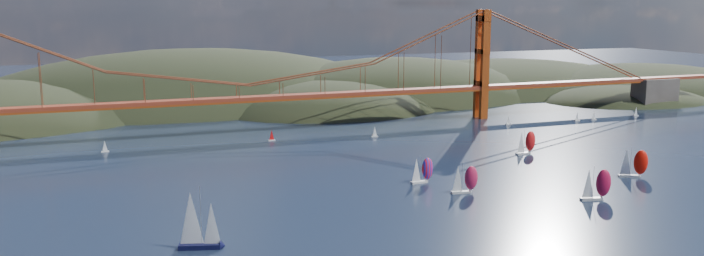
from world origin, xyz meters
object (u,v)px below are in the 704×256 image
object	(u,v)px
racer_1	(596,184)
racer_2	(633,163)
sloop_navy	(197,221)
racer_3	(526,142)
racer_rwb	(422,170)
racer_0	(464,179)

from	to	relation	value
racer_1	racer_2	bearing A→B (deg)	42.35
sloop_navy	racer_3	bearing A→B (deg)	40.41
racer_3	racer_rwb	distance (m)	62.49
racer_0	racer_2	distance (m)	63.45
racer_0	racer_1	size ratio (longest dim) A/B	0.91
racer_1	racer_rwb	xyz separation A→B (m)	(-39.69, 36.31, -0.63)
racer_3	racer_rwb	bearing A→B (deg)	-163.34
racer_2	racer_3	size ratio (longest dim) A/B	1.06
racer_0	racer_3	bearing A→B (deg)	47.59
racer_0	racer_1	world-z (taller)	racer_1
racer_rwb	racer_2	bearing A→B (deg)	-19.80
racer_0	racer_1	bearing A→B (deg)	-23.20
sloop_navy	racer_1	world-z (taller)	sloop_navy
sloop_navy	racer_1	distance (m)	117.29
sloop_navy	racer_rwb	distance (m)	85.73
racer_0	racer_rwb	xyz separation A→B (m)	(-6.77, 15.84, -0.17)
sloop_navy	racer_1	xyz separation A→B (m)	(117.27, 0.08, -1.84)
racer_2	racer_rwb	distance (m)	72.55
racer_2	racer_rwb	size ratio (longest dim) A/B	1.16
racer_0	racer_2	bearing A→B (deg)	6.32
sloop_navy	racer_2	xyz separation A→B (m)	(147.75, 17.95, -1.79)
sloop_navy	racer_2	size ratio (longest dim) A/B	1.45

